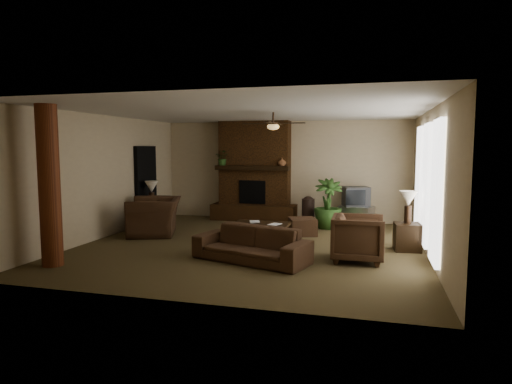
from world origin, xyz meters
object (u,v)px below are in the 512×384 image
(armchair_right, at_px, (358,236))
(coffee_table, at_px, (261,226))
(floor_vase, at_px, (308,209))
(floor_plant, at_px, (328,215))
(lamp_left, at_px, (152,188))
(lamp_right, at_px, (408,201))
(side_table_left, at_px, (153,216))
(side_table_right, at_px, (407,237))
(sofa, at_px, (251,239))
(log_column, at_px, (49,186))
(tv_stand, at_px, (356,215))
(armchair_left, at_px, (155,210))
(ottoman, at_px, (302,227))

(armchair_right, distance_m, coffee_table, 2.35)
(floor_vase, xyz_separation_m, floor_plant, (0.56, -0.40, -0.08))
(lamp_left, height_order, lamp_right, same)
(floor_plant, height_order, side_table_left, floor_plant)
(floor_vase, xyz_separation_m, side_table_right, (2.35, -2.42, -0.16))
(sofa, height_order, lamp_left, lamp_left)
(log_column, distance_m, floor_vase, 6.49)
(tv_stand, xyz_separation_m, floor_plant, (-0.68, -0.74, 0.11))
(side_table_right, bearing_deg, floor_plant, 131.51)
(armchair_left, xyz_separation_m, lamp_left, (-0.57, 0.92, 0.42))
(armchair_left, bearing_deg, ottoman, 83.33)
(armchair_right, bearing_deg, tv_stand, 1.54)
(armchair_left, height_order, floor_vase, armchair_left)
(tv_stand, distance_m, side_table_right, 2.97)
(log_column, height_order, floor_plant, log_column)
(floor_plant, bearing_deg, sofa, -105.73)
(sofa, xyz_separation_m, lamp_left, (-3.46, 2.72, 0.59))
(tv_stand, distance_m, floor_plant, 1.01)
(lamp_right, bearing_deg, side_table_left, 169.89)
(armchair_left, relative_size, ottoman, 2.22)
(floor_vase, relative_size, lamp_left, 1.18)
(tv_stand, height_order, lamp_left, lamp_left)
(floor_plant, bearing_deg, lamp_left, -168.56)
(log_column, distance_m, sofa, 3.64)
(tv_stand, height_order, side_table_left, side_table_left)
(armchair_right, bearing_deg, ottoman, 31.54)
(armchair_right, distance_m, ottoman, 2.52)
(sofa, bearing_deg, floor_plant, 91.23)
(lamp_left, relative_size, lamp_right, 1.00)
(side_table_left, bearing_deg, armchair_left, -59.02)
(coffee_table, xyz_separation_m, lamp_right, (3.02, 0.07, 0.63))
(floor_vase, relative_size, lamp_right, 1.18)
(lamp_left, bearing_deg, log_column, -87.61)
(side_table_right, bearing_deg, armchair_left, 178.11)
(sofa, distance_m, lamp_right, 3.31)
(armchair_right, bearing_deg, side_table_left, 66.16)
(side_table_left, xyz_separation_m, side_table_right, (6.27, -1.15, 0.00))
(side_table_left, bearing_deg, armchair_right, -22.87)
(lamp_right, bearing_deg, tv_stand, 112.01)
(coffee_table, bearing_deg, armchair_left, 175.26)
(coffee_table, bearing_deg, ottoman, 54.79)
(tv_stand, distance_m, floor_vase, 1.31)
(coffee_table, relative_size, lamp_right, 1.85)
(armchair_right, height_order, floor_vase, armchair_right)
(floor_plant, relative_size, side_table_left, 2.32)
(lamp_right, bearing_deg, floor_vase, 134.61)
(log_column, xyz_separation_m, floor_vase, (3.75, 5.21, -0.97))
(armchair_left, bearing_deg, side_table_right, 67.78)
(armchair_right, bearing_deg, lamp_right, -40.34)
(ottoman, bearing_deg, armchair_right, -57.49)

